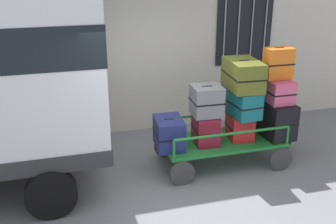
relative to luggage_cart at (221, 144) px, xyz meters
name	(u,v)px	position (x,y,z in m)	size (l,w,h in m)	color
ground_plane	(170,183)	(-1.03, -0.41, -0.36)	(40.00, 40.00, 0.00)	slate
building_wall	(136,5)	(-1.03, 1.95, 2.14)	(12.00, 0.38, 5.00)	beige
luggage_cart	(221,144)	(0.00, 0.00, 0.00)	(2.12, 1.06, 0.45)	#1E722D
cart_railing	(222,125)	(0.00, 0.00, 0.35)	(2.00, 0.92, 0.32)	#1E722D
suitcase_left_bottom	(169,133)	(-0.94, -0.02, 0.33)	(0.48, 0.64, 0.49)	navy
suitcase_midleft_bottom	(205,129)	(-0.31, -0.03, 0.33)	(0.42, 0.54, 0.50)	maroon
suitcase_midleft_middle	(207,101)	(-0.31, -0.03, 0.83)	(0.50, 0.47, 0.49)	slate
suitcase_center_bottom	(240,126)	(0.31, -0.02, 0.30)	(0.42, 0.48, 0.43)	#B21E1E
suitcase_center_middle	(241,102)	(0.31, -0.01, 0.74)	(0.45, 0.78, 0.45)	#0F5960
suitcase_center_top	(243,75)	(0.31, -0.01, 1.21)	(0.53, 0.81, 0.48)	#4C5119
suitcase_midright_bottom	(273,118)	(0.94, -0.02, 0.39)	(0.51, 0.85, 0.61)	black
suitcase_midright_middle	(276,90)	(0.94, -0.02, 0.89)	(0.40, 0.63, 0.39)	#CC4C72
suitcase_midright_top	(278,63)	(0.94, 0.01, 1.35)	(0.46, 0.29, 0.52)	orange
backpack	(285,136)	(1.39, 0.25, -0.14)	(0.27, 0.22, 0.44)	black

